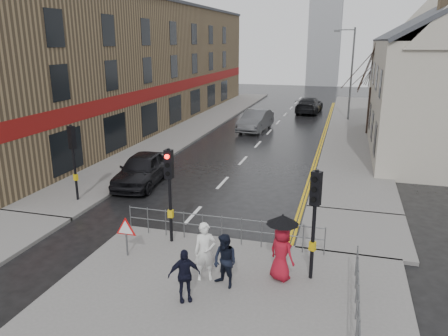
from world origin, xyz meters
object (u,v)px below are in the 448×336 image
Objects in this scene: pedestrian_b at (225,261)px; pedestrian_a at (205,252)px; pedestrian_d at (184,275)px; car_mid at (256,120)px; pedestrian_with_umbrella at (282,245)px; car_parked at (142,169)px.

pedestrian_a is at bearing -171.23° from pedestrian_b.
pedestrian_d reaches higher than car_mid.
pedestrian_a is 0.87× the size of pedestrian_with_umbrella.
pedestrian_d is (-0.20, -1.22, -0.13)m from pedestrian_a.
car_mid is (-4.03, 23.43, -0.11)m from pedestrian_b.
car_mid is at bearing 76.63° from pedestrian_a.
pedestrian_with_umbrella is 11.07m from car_parked.
pedestrian_b is 0.78× the size of pedestrian_with_umbrella.
pedestrian_a is at bearing -76.53° from car_mid.
pedestrian_b is at bearing -150.28° from pedestrian_with_umbrella.
pedestrian_a is at bearing -58.37° from car_parked.
pedestrian_a is 1.18× the size of pedestrian_d.
pedestrian_with_umbrella reaches higher than pedestrian_d.
pedestrian_a is 0.36× the size of car_mid.
car_mid is at bearing 127.56° from pedestrian_b.
pedestrian_a is 0.38× the size of car_parked.
car_parked is at bearing 91.84° from pedestrian_d.
pedestrian_with_umbrella is 3.01m from pedestrian_d.
pedestrian_b is 1.32m from pedestrian_d.
car_parked is (-8.17, 7.46, -0.46)m from pedestrian_with_umbrella.
pedestrian_a reaches higher than car_parked.
pedestrian_a reaches higher than pedestrian_d.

